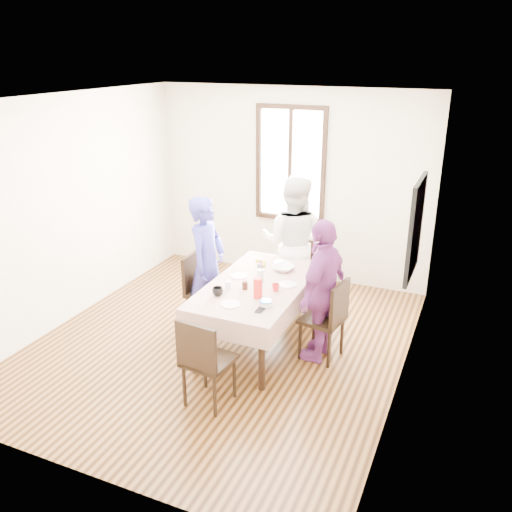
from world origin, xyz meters
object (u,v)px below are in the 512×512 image
person_left (207,265)px  person_far (293,243)px  chair_left (207,292)px  chair_far (293,272)px  chair_right (322,319)px  chair_near (209,360)px  dining_table (258,315)px  person_right (322,290)px

person_left → person_far: person_far is taller
person_left → person_far: 1.21m
chair_left → chair_far: size_ratio=1.00×
chair_right → chair_near: (-0.73, -1.21, 0.00)m
dining_table → person_far: bearing=90.0°
chair_right → person_left: (-1.44, 0.10, 0.36)m
person_far → chair_near: bearing=85.6°
chair_left → chair_far: bearing=142.7°
chair_right → person_right: 0.33m
dining_table → person_right: bearing=4.2°
chair_near → person_far: bearing=95.9°
chair_right → chair_near: size_ratio=1.00×
dining_table → person_right: 0.82m
chair_far → dining_table: bearing=90.3°
person_left → chair_far: bearing=-35.8°
dining_table → chair_left: bearing=167.8°
chair_left → person_left: person_left is taller
dining_table → chair_right: size_ratio=1.84×
person_far → person_right: bearing=118.9°
chair_left → person_right: size_ratio=0.58×
dining_table → person_left: (-0.71, 0.16, 0.44)m
chair_near → chair_right: bearing=64.8°
chair_far → person_left: 1.27m
chair_far → person_far: bearing=90.3°
person_right → chair_right: bearing=98.8°
chair_right → person_far: size_ratio=0.53×
chair_left → person_far: bearing=142.1°
person_right → dining_table: bearing=-77.0°
chair_right → person_far: 1.36m
chair_right → person_right: size_ratio=0.58×
chair_left → chair_right: 1.46m
chair_right → person_left: person_left is taller
dining_table → chair_far: (0.00, 1.15, 0.08)m
chair_near → person_right: person_right is taller
chair_left → person_right: person_right is taller
chair_left → chair_near: 1.50m
dining_table → chair_left: 0.75m
person_far → dining_table: bearing=85.6°
chair_right → person_far: bearing=42.7°
person_left → person_right: 1.42m
chair_far → person_far: size_ratio=0.53×
person_left → chair_near: bearing=-152.0°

